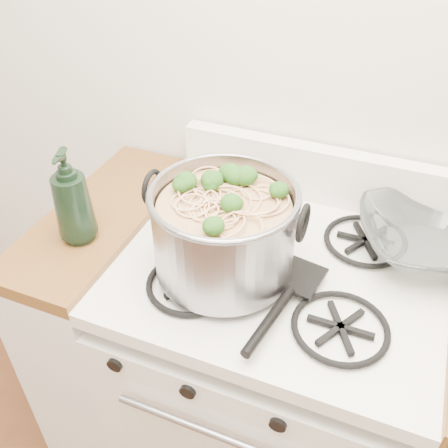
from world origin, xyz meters
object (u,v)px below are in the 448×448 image
at_px(bottle, 71,197).
at_px(gas_range, 270,380).
at_px(glass_bowl, 424,244).
at_px(stock_pot, 224,232).
at_px(spatula, 301,275).

bearing_deg(bottle, gas_range, -4.89).
bearing_deg(glass_bowl, stock_pot, -150.69).
xyz_separation_m(spatula, glass_bowl, (0.25, 0.21, 0.00)).
xyz_separation_m(gas_range, glass_bowl, (0.30, 0.16, 0.50)).
distance_m(spatula, bottle, 0.56).
distance_m(stock_pot, spatula, 0.20).
bearing_deg(bottle, stock_pot, -12.60).
height_order(spatula, bottle, bottle).
bearing_deg(spatula, gas_range, 149.12).
bearing_deg(gas_range, stock_pot, -146.41).
relative_size(stock_pot, spatula, 1.14).
bearing_deg(glass_bowl, spatula, -139.58).
xyz_separation_m(stock_pot, glass_bowl, (0.42, 0.24, -0.09)).
relative_size(gas_range, spatula, 2.98).
height_order(stock_pot, spatula, stock_pot).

